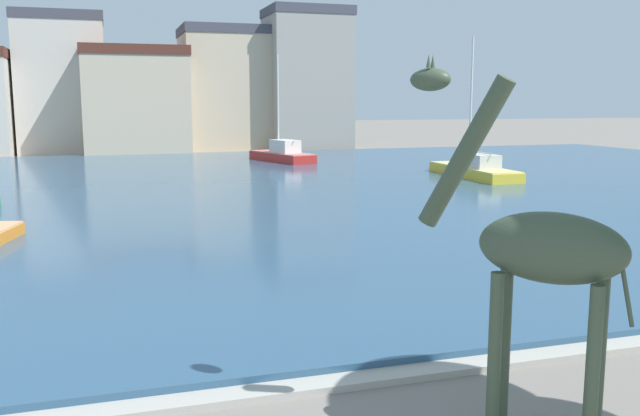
% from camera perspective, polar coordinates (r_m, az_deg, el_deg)
% --- Properties ---
extents(harbor_water, '(83.53, 47.72, 0.24)m').
position_cam_1_polar(harbor_water, '(34.31, -11.36, 1.41)').
color(harbor_water, '#2D5170').
rests_on(harbor_water, ground).
extents(quay_edge_coping, '(83.53, 0.50, 0.12)m').
position_cam_1_polar(quay_edge_coping, '(11.29, 2.66, -14.26)').
color(quay_edge_coping, '#ADA89E').
rests_on(quay_edge_coping, ground).
extents(giraffe_statue, '(2.27, 2.44, 5.10)m').
position_cam_1_polar(giraffe_statue, '(8.98, 17.80, -3.70)').
color(giraffe_statue, '#3D4C38').
rests_on(giraffe_statue, ground).
extents(sailboat_red, '(3.79, 7.41, 7.78)m').
position_cam_1_polar(sailboat_red, '(49.47, -3.48, 4.39)').
color(sailboat_red, red).
rests_on(sailboat_red, ground).
extents(sailboat_yellow, '(2.15, 8.75, 8.05)m').
position_cam_1_polar(sailboat_yellow, '(40.32, 12.31, 3.09)').
color(sailboat_yellow, gold).
rests_on(sailboat_yellow, ground).
extents(townhouse_end_terrace, '(7.34, 5.82, 11.95)m').
position_cam_1_polar(townhouse_end_terrace, '(63.79, -20.78, 9.69)').
color(townhouse_end_terrace, beige).
rests_on(townhouse_end_terrace, ground).
extents(townhouse_narrow_midrow, '(8.68, 7.99, 8.97)m').
position_cam_1_polar(townhouse_narrow_midrow, '(60.74, -15.17, 8.62)').
color(townhouse_narrow_midrow, '#C6B293').
rests_on(townhouse_narrow_midrow, ground).
extents(townhouse_tall_gabled, '(8.55, 7.52, 11.15)m').
position_cam_1_polar(townhouse_tall_gabled, '(64.52, -7.65, 9.81)').
color(townhouse_tall_gabled, '#C6B293').
rests_on(townhouse_tall_gabled, ground).
extents(townhouse_corner_house, '(7.38, 6.27, 12.86)m').
position_cam_1_polar(townhouse_corner_house, '(63.85, -1.09, 10.67)').
color(townhouse_corner_house, gray).
rests_on(townhouse_corner_house, ground).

